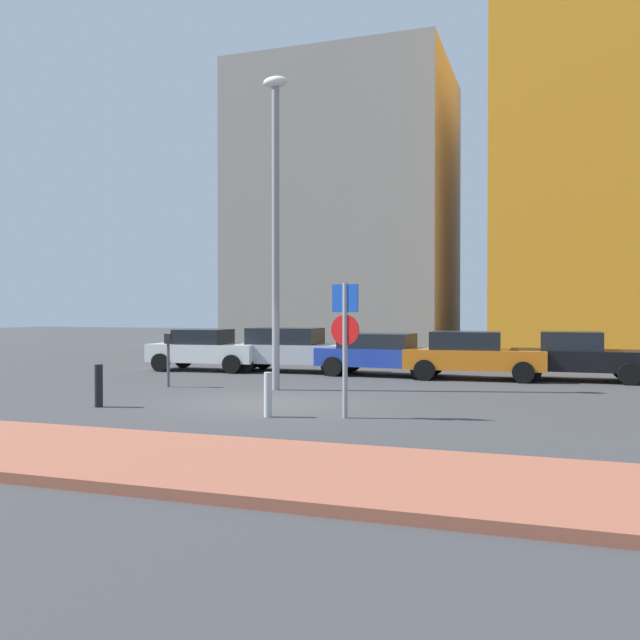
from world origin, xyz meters
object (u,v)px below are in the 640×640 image
Objects in this scene: street_lamp at (276,209)px; parked_car_white at (206,349)px; parked_car_orange at (472,354)px; traffic_bollard_mid at (268,395)px; parking_meter at (168,353)px; parked_car_black at (576,356)px; parked_car_silver at (292,349)px; traffic_bollard_near at (99,386)px; parked_car_blue at (382,353)px; parking_sign_post at (345,333)px.

parked_car_white is at bearing 135.13° from street_lamp.
traffic_bollard_mid is (-3.02, -8.92, -0.32)m from parked_car_orange.
parked_car_white is at bearing 107.27° from parking_meter.
parked_car_orange is 3.10m from parked_car_black.
parked_car_silver is 4.87× the size of traffic_bollard_near.
street_lamp is at bearing 6.17° from parking_meter.
parked_car_orange is at bearing -4.69° from parked_car_silver.
parked_car_orange is (6.17, -0.51, -0.03)m from parked_car_silver.
traffic_bollard_mid is (3.16, -9.42, -0.35)m from parked_car_silver.
traffic_bollard_near is (0.65, -3.89, -0.49)m from parking_meter.
parked_car_black is 2.67× the size of parking_meter.
traffic_bollard_mid is (-0.11, -9.13, -0.29)m from parked_car_blue.
parked_car_blue is (3.27, -0.30, -0.06)m from parked_car_silver.
parked_car_white is 0.88× the size of parked_car_silver.
parking_sign_post reaches higher than parked_car_orange.
street_lamp reaches higher than parked_car_black.
parked_car_white is 4.52× the size of traffic_bollard_mid.
parked_car_blue is at bearing 89.29° from traffic_bollard_mid.
traffic_bollard_mid is at bearing -90.71° from parked_car_blue.
parking_sign_post is at bearing -29.89° from parking_meter.
parking_meter is at bearing 99.52° from traffic_bollard_near.
street_lamp is at bearing 128.60° from parking_sign_post.
parking_sign_post is 1.97m from traffic_bollard_mid.
traffic_bollard_near is (-5.57, -0.31, -1.21)m from parking_sign_post.
parked_car_blue is 2.94× the size of parking_meter.
parked_car_orange is 7.71m from street_lamp.
traffic_bollard_mid is at bearing -54.85° from parked_car_white.
parked_car_orange is at bearing 32.61° from parking_meter.
parked_car_black reaches higher than traffic_bollard_mid.
street_lamp is (4.64, -4.62, 4.08)m from parked_car_white.
parked_car_silver is at bearing 108.53° from traffic_bollard_mid.
parking_meter is at bearing -72.73° from parked_car_white.
parked_car_white is at bearing 132.30° from parking_sign_post.
parked_car_orange is 4.61× the size of traffic_bollard_near.
parking_sign_post reaches higher than parked_car_white.
parked_car_white is at bearing 125.15° from traffic_bollard_mid.
parked_car_orange is at bearing 44.84° from street_lamp.
parked_car_black is 4.22× the size of traffic_bollard_near.
parked_car_blue reaches higher than traffic_bollard_mid.
parked_car_orange is at bearing -4.15° from parked_car_blue.
parking_meter is (-7.75, -4.96, 0.19)m from parked_car_orange.
parked_car_white is 0.48× the size of street_lamp.
street_lamp reaches higher than traffic_bollard_mid.
traffic_bollard_near is (-2.45, -4.22, -4.36)m from street_lamp.
parking_sign_post is (-4.58, -9.07, 0.92)m from parked_car_black.
parking_meter reaches higher than parked_car_orange.
parked_car_orange is 1.62× the size of parking_sign_post.
parked_car_silver is 9.41m from traffic_bollard_near.
parked_car_silver is at bearing 84.37° from traffic_bollard_near.
parked_car_blue is at bearing 70.13° from street_lamp.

